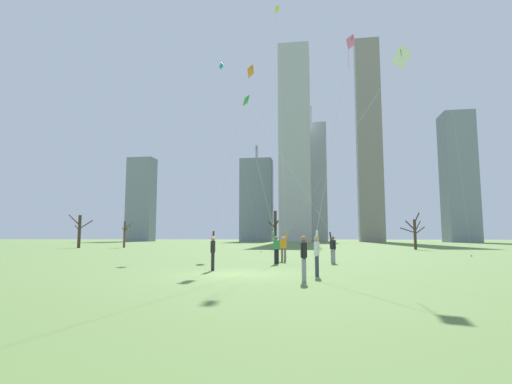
% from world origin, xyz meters
% --- Properties ---
extents(ground_plane, '(400.00, 400.00, 0.00)m').
position_xyz_m(ground_plane, '(0.00, 0.00, 0.00)').
color(ground_plane, '#5B7A3D').
extents(kite_flyer_foreground_left_pink, '(2.57, 7.06, 13.42)m').
position_xyz_m(kite_flyer_foreground_left_pink, '(3.75, 0.27, 2.43)').
color(kite_flyer_foreground_left_pink, '#33384C').
rests_on(kite_flyer_foreground_left_pink, ground).
extents(kite_flyer_midfield_right_green, '(8.57, 16.16, 16.47)m').
position_xyz_m(kite_flyer_midfield_right_green, '(2.49, 11.42, 4.52)').
color(kite_flyer_midfield_right_green, gray).
rests_on(kite_flyer_midfield_right_green, ground).
extents(kite_flyer_foreground_right_red, '(5.00, 5.73, 21.29)m').
position_xyz_m(kite_flyer_foreground_right_red, '(0.12, 5.33, 5.70)').
color(kite_flyer_foreground_right_red, black).
rests_on(kite_flyer_foreground_right_red, ground).
extents(kite_flyer_midfield_left_white, '(7.88, 3.62, 12.54)m').
position_xyz_m(kite_flyer_midfield_left_white, '(2.86, 8.40, 3.27)').
color(kite_flyer_midfield_left_white, '#726656').
rests_on(kite_flyer_midfield_left_white, ground).
extents(kite_flyer_far_back_orange, '(0.50, 12.74, 15.40)m').
position_xyz_m(kite_flyer_far_back_orange, '(-1.41, 3.65, 3.44)').
color(kite_flyer_far_back_orange, black).
rests_on(kite_flyer_far_back_orange, ground).
extents(bystander_watching_nearby, '(0.24, 0.51, 1.62)m').
position_xyz_m(bystander_watching_nearby, '(3.03, -2.53, 0.90)').
color(bystander_watching_nearby, gray).
rests_on(bystander_watching_nearby, ground).
extents(distant_kite_drifting_right_teal, '(5.58, 3.88, 21.99)m').
position_xyz_m(distant_kite_drifting_right_teal, '(-6.74, 26.45, 19.09)').
color(distant_kite_drifting_right_teal, teal).
rests_on(distant_kite_drifting_right_teal, ground).
extents(distant_kite_low_near_trees_yellow, '(1.19, 4.60, 23.05)m').
position_xyz_m(distant_kite_low_near_trees_yellow, '(0.26, 17.44, 19.87)').
color(distant_kite_low_near_trees_yellow, yellow).
rests_on(distant_kite_low_near_trees_yellow, ground).
extents(bare_tree_far_right_edge, '(2.79, 1.84, 4.68)m').
position_xyz_m(bare_tree_far_right_edge, '(-29.56, 34.99, 2.50)').
color(bare_tree_far_right_edge, '#423326').
rests_on(bare_tree_far_right_edge, ground).
extents(bare_tree_rightmost, '(1.48, 1.45, 4.98)m').
position_xyz_m(bare_tree_rightmost, '(-2.01, 35.89, 2.56)').
color(bare_tree_rightmost, '#423326').
rests_on(bare_tree_rightmost, ground).
extents(bare_tree_center, '(2.61, 2.53, 4.48)m').
position_xyz_m(bare_tree_center, '(15.34, 34.81, 2.18)').
color(bare_tree_center, '#423326').
rests_on(bare_tree_center, ground).
extents(bare_tree_leftmost, '(1.32, 1.82, 3.80)m').
position_xyz_m(bare_tree_leftmost, '(-23.94, 37.42, 2.07)').
color(bare_tree_leftmost, brown).
rests_on(bare_tree_leftmost, ground).
extents(skyline_mid_tower_right, '(9.95, 9.43, 46.04)m').
position_xyz_m(skyline_mid_tower_right, '(1.83, 117.55, 19.58)').
color(skyline_mid_tower_right, '#9EA3AD').
rests_on(skyline_mid_tower_right, ground).
extents(skyline_wide_slab, '(9.29, 10.85, 59.82)m').
position_xyz_m(skyline_wide_slab, '(-2.87, 103.53, 29.91)').
color(skyline_wide_slab, '#B2B2B7').
rests_on(skyline_wide_slab, ground).
extents(skyline_mid_tower_left, '(7.51, 5.41, 64.29)m').
position_xyz_m(skyline_mid_tower_left, '(19.98, 110.18, 32.14)').
color(skyline_mid_tower_left, gray).
rests_on(skyline_mid_tower_left, ground).
extents(skyline_slender_spire, '(8.05, 8.58, 36.42)m').
position_xyz_m(skyline_slender_spire, '(42.97, 101.62, 18.21)').
color(skyline_slender_spire, gray).
rests_on(skyline_slender_spire, ground).
extents(skyline_short_annex, '(10.17, 6.46, 31.18)m').
position_xyz_m(skyline_short_annex, '(-15.77, 110.07, 13.29)').
color(skyline_short_annex, gray).
rests_on(skyline_short_annex, ground).
extents(skyline_tall_tower, '(8.55, 5.62, 27.72)m').
position_xyz_m(skyline_tall_tower, '(-54.43, 108.35, 13.86)').
color(skyline_tall_tower, gray).
rests_on(skyline_tall_tower, ground).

